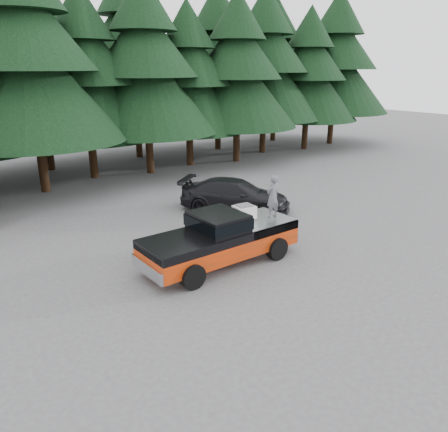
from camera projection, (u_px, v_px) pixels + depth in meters
ground at (208, 279)px, 14.60m from camera, size 120.00×120.00×0.00m
pickup_truck at (221, 246)px, 15.55m from camera, size 6.00×2.04×1.33m
truck_cab at (218, 221)px, 15.19m from camera, size 1.66×1.90×0.59m
air_compressor at (244, 213)px, 16.18m from camera, size 0.81×0.70×0.51m
man_on_bed at (273, 197)px, 16.24m from camera, size 0.62×0.43×1.63m
parked_car at (235, 195)px, 21.33m from camera, size 4.98×5.60×1.56m
treeline at (40, 49)px, 25.26m from camera, size 60.15×16.05×17.50m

